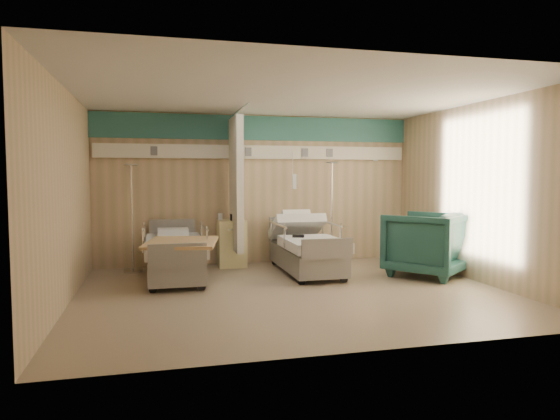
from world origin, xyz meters
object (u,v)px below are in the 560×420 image
object	(u,v)px
bed_left	(175,260)
visitor_armchair	(426,244)
iv_stand_left	(133,250)
iv_stand_right	(331,243)
bed_right	(306,254)
bedside_cabinet	(232,243)

from	to	relation	value
bed_left	visitor_armchair	size ratio (longest dim) A/B	1.85
iv_stand_left	iv_stand_right	bearing A→B (deg)	-1.29
bed_right	iv_stand_left	distance (m)	2.99
iv_stand_left	visitor_armchair	bearing A→B (deg)	-17.85
bed_right	iv_stand_left	xyz separation A→B (m)	(-2.88, 0.80, 0.07)
bed_right	visitor_armchair	bearing A→B (deg)	-21.32
bed_right	bed_left	bearing A→B (deg)	180.00
visitor_armchair	bed_right	bearing A→B (deg)	-59.20
bed_right	bedside_cabinet	world-z (taller)	bedside_cabinet
iv_stand_left	bed_right	bearing A→B (deg)	-15.54
visitor_armchair	iv_stand_right	distance (m)	1.84
visitor_armchair	iv_stand_right	size ratio (longest dim) A/B	0.61
visitor_armchair	iv_stand_left	distance (m)	4.97
bed_right	iv_stand_left	size ratio (longest dim) A/B	1.16
visitor_armchair	iv_stand_left	size ratio (longest dim) A/B	0.63
iv_stand_right	iv_stand_left	bearing A→B (deg)	178.71
bed_right	bedside_cabinet	bearing A→B (deg)	141.95
bed_right	visitor_armchair	distance (m)	2.00
bed_right	visitor_armchair	size ratio (longest dim) A/B	1.85
bed_right	visitor_armchair	world-z (taller)	visitor_armchair
bedside_cabinet	visitor_armchair	bearing A→B (deg)	-28.40
bedside_cabinet	visitor_armchair	size ratio (longest dim) A/B	0.73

